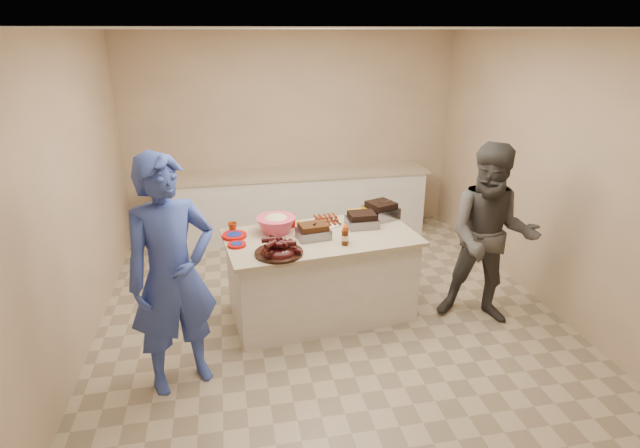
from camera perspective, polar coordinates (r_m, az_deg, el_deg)
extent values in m
cube|color=#47230F|center=(4.71, -0.76, -1.61)|extent=(0.33, 0.26, 0.09)
cube|color=black|center=(5.00, 4.78, -0.28)|extent=(0.30, 0.25, 0.09)
cube|color=gray|center=(5.26, 6.93, 0.73)|extent=(0.38, 0.38, 0.12)
cylinder|color=silver|center=(5.05, 0.83, 0.03)|extent=(0.32, 0.32, 0.05)
cube|color=#F8B606|center=(5.25, 4.67, 0.80)|extent=(0.27, 0.20, 0.07)
cylinder|color=#431C07|center=(4.57, 2.85, -2.40)|extent=(0.07, 0.07, 0.18)
cylinder|color=#431C07|center=(4.63, 2.91, -2.07)|extent=(0.07, 0.07, 0.17)
cylinder|color=#E4A205|center=(4.91, -2.43, -0.62)|extent=(0.05, 0.05, 0.11)
imported|color=silver|center=(4.91, -1.66, -0.61)|extent=(0.14, 0.06, 0.13)
cylinder|color=#AA0805|center=(4.80, -9.75, -1.47)|extent=(0.26, 0.26, 0.03)
cylinder|color=#AA0805|center=(4.60, -9.47, -2.49)|extent=(0.19, 0.19, 0.02)
imported|color=#8B350E|center=(4.95, -9.93, -0.79)|extent=(0.10, 0.10, 0.09)
cube|color=#AA0805|center=(5.03, -3.96, -0.15)|extent=(0.22, 0.18, 0.10)
imported|color=#354CA9|center=(4.45, -15.18, -16.76)|extent=(1.40, 2.03, 0.46)
imported|color=#464440|center=(5.33, 17.78, -10.15)|extent=(1.53, 1.96, 0.67)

